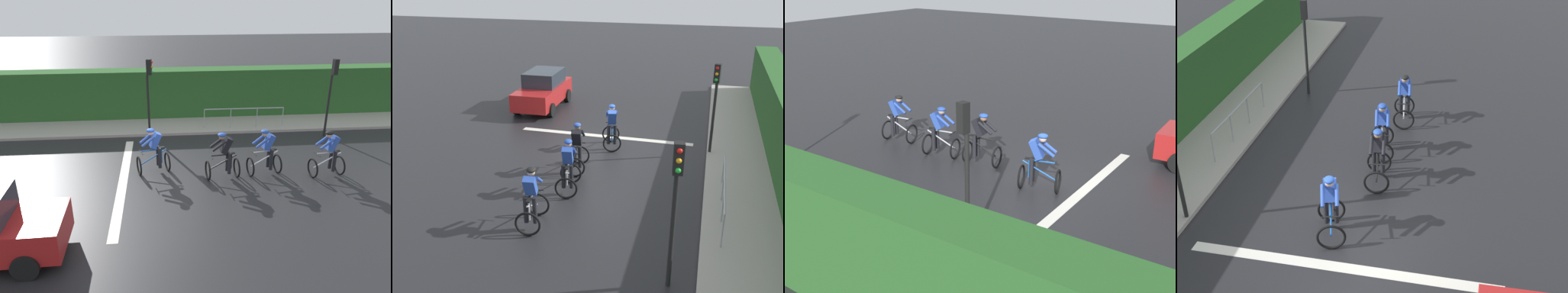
# 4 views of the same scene
# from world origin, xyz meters

# --- Properties ---
(ground_plane) EXTENTS (80.00, 80.00, 0.00)m
(ground_plane) POSITION_xyz_m (0.00, 0.00, 0.00)
(ground_plane) COLOR black
(sidewalk_kerb) EXTENTS (2.80, 25.70, 0.12)m
(sidewalk_kerb) POSITION_xyz_m (-5.42, 2.00, 0.06)
(sidewalk_kerb) COLOR #9E998E
(sidewalk_kerb) RESTS_ON ground
(stone_wall_low) EXTENTS (0.44, 25.70, 0.70)m
(stone_wall_low) POSITION_xyz_m (-6.32, 2.00, 0.35)
(stone_wall_low) COLOR gray
(stone_wall_low) RESTS_ON ground
(hedge_wall) EXTENTS (1.10, 25.70, 2.39)m
(hedge_wall) POSITION_xyz_m (-6.62, 2.00, 1.20)
(hedge_wall) COLOR #265623
(hedge_wall) RESTS_ON ground
(road_marking_stop_line) EXTENTS (7.00, 0.30, 0.01)m
(road_marking_stop_line) POSITION_xyz_m (0.00, -1.46, 0.00)
(road_marking_stop_line) COLOR silver
(road_marking_stop_line) RESTS_ON ground
(cyclist_lead) EXTENTS (0.81, 1.16, 1.66)m
(cyclist_lead) POSITION_xyz_m (0.27, 5.56, 0.80)
(cyclist_lead) COLOR black
(cyclist_lead) RESTS_ON ground
(cyclist_second) EXTENTS (0.85, 1.18, 1.66)m
(cyclist_second) POSITION_xyz_m (-0.04, 3.44, 0.80)
(cyclist_second) COLOR black
(cyclist_second) RESTS_ON ground
(cyclist_mid) EXTENTS (0.81, 1.16, 1.66)m
(cyclist_mid) POSITION_xyz_m (0.12, 1.96, 0.80)
(cyclist_mid) COLOR black
(cyclist_mid) RESTS_ON ground
(cyclist_fourth) EXTENTS (0.94, 1.22, 1.66)m
(cyclist_fourth) POSITION_xyz_m (-0.52, -0.39, 0.80)
(cyclist_fourth) COLOR black
(cyclist_fourth) RESTS_ON ground
(traffic_light_near_crossing) EXTENTS (0.23, 0.31, 3.34)m
(traffic_light_near_crossing) POSITION_xyz_m (-4.10, -0.57, 2.22)
(traffic_light_near_crossing) COLOR black
(traffic_light_near_crossing) RESTS_ON ground
(traffic_light_far_junction) EXTENTS (0.22, 0.31, 3.34)m
(traffic_light_far_junction) POSITION_xyz_m (-3.43, 7.05, 2.22)
(traffic_light_far_junction) COLOR black
(traffic_light_far_junction) RESTS_ON ground
(pedestrian_railing_kerbside) EXTENTS (0.09, 3.64, 1.03)m
(pedestrian_railing_kerbside) POSITION_xyz_m (-4.52, 3.62, 0.79)
(pedestrian_railing_kerbside) COLOR #999EA3
(pedestrian_railing_kerbside) RESTS_ON ground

